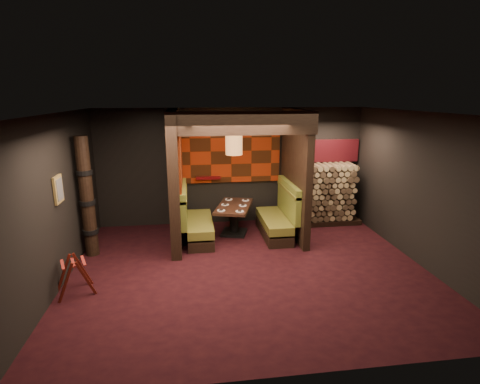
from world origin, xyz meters
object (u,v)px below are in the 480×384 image
booth_bench_right (278,218)px  luggage_rack (74,274)px  dining_table (234,215)px  pendant_lamp (234,144)px  booth_bench_left (195,222)px  totem_column (87,198)px  firewood_stack (325,194)px

booth_bench_right → luggage_rack: booth_bench_right is taller
dining_table → pendant_lamp: 1.64m
booth_bench_left → dining_table: (0.90, 0.22, 0.06)m
totem_column → firewood_stack: (5.33, 1.25, -0.44)m
dining_table → totem_column: size_ratio=0.61×
pendant_lamp → totem_column: pendant_lamp is taller
booth_bench_left → booth_bench_right: size_ratio=1.00×
booth_bench_right → dining_table: size_ratio=1.10×
totem_column → firewood_stack: 5.50m
dining_table → luggage_rack: size_ratio=2.03×
booth_bench_right → totem_column: bearing=-172.1°
totem_column → booth_bench_left: bearing=14.8°
luggage_rack → booth_bench_left: bearing=46.5°
booth_bench_left → pendant_lamp: pendant_lamp is taller
booth_bench_left → luggage_rack: 2.89m
booth_bench_left → dining_table: 0.93m
pendant_lamp → totem_column: size_ratio=0.41×
luggage_rack → booth_bench_right: bearing=28.4°
dining_table → firewood_stack: firewood_stack is taller
booth_bench_left → firewood_stack: size_ratio=0.92×
booth_bench_right → pendant_lamp: (-0.99, 0.17, 1.69)m
booth_bench_right → pendant_lamp: 1.97m
booth_bench_left → luggage_rack: bearing=-133.5°
booth_bench_left → firewood_stack: 3.34m
firewood_stack → luggage_rack: bearing=-151.9°
booth_bench_right → firewood_stack: firewood_stack is taller
booth_bench_right → luggage_rack: (-3.88, -2.10, -0.07)m
firewood_stack → pendant_lamp: bearing=-167.2°
luggage_rack → totem_column: bearing=93.8°
booth_bench_left → booth_bench_right: 1.89m
luggage_rack → totem_column: size_ratio=0.30×
booth_bench_right → dining_table: 1.02m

